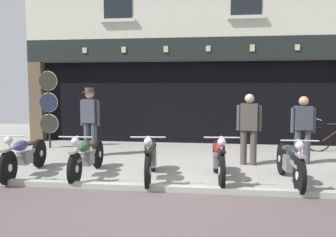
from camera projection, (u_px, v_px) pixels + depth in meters
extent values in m
cube|color=gray|center=(186.00, 146.00, 10.86)|extent=(22.38, 10.00, 0.08)
cube|color=#A2A996|center=(163.00, 190.00, 6.00)|extent=(22.38, 0.16, 0.18)
cube|color=black|center=(191.00, 100.00, 13.01)|extent=(9.55, 4.00, 2.60)
cube|color=brown|center=(38.00, 102.00, 11.57)|extent=(0.44, 0.36, 2.60)
cube|color=black|center=(187.00, 98.00, 11.27)|extent=(9.13, 0.03, 2.18)
cube|color=black|center=(187.00, 49.00, 10.71)|extent=(10.38, 0.24, 0.70)
cube|color=#C6B789|center=(85.00, 50.00, 11.00)|extent=(0.14, 0.03, 0.17)
cube|color=#C6B789|center=(124.00, 50.00, 10.83)|extent=(0.14, 0.03, 0.18)
cube|color=#C6B789|center=(166.00, 49.00, 10.65)|extent=(0.14, 0.03, 0.19)
cube|color=#C6B789|center=(208.00, 49.00, 10.49)|extent=(0.14, 0.03, 0.17)
cube|color=#C6B789|center=(252.00, 48.00, 10.31)|extent=(0.14, 0.03, 0.20)
cube|color=#C6B789|center=(297.00, 47.00, 10.14)|extent=(0.14, 0.03, 0.17)
cube|color=beige|center=(118.00, 20.00, 10.74)|extent=(1.10, 0.12, 0.10)
cube|color=beige|center=(246.00, 17.00, 10.22)|extent=(1.10, 0.12, 0.10)
cylinder|color=black|center=(8.00, 168.00, 6.36)|extent=(0.13, 0.63, 0.63)
cylinder|color=silver|center=(8.00, 168.00, 6.36)|extent=(0.11, 0.15, 0.14)
cylinder|color=black|center=(39.00, 153.00, 7.76)|extent=(0.14, 0.63, 0.63)
cylinder|color=silver|center=(39.00, 153.00, 7.76)|extent=(0.12, 0.15, 0.14)
cube|color=gray|center=(25.00, 154.00, 7.05)|extent=(0.19, 1.30, 0.07)
cube|color=slate|center=(25.00, 157.00, 7.05)|extent=(0.23, 0.34, 0.26)
ellipsoid|color=navy|center=(21.00, 146.00, 6.86)|extent=(0.26, 0.48, 0.20)
ellipsoid|color=#38281E|center=(30.00, 143.00, 7.28)|extent=(0.23, 0.32, 0.10)
cube|color=gray|center=(7.00, 150.00, 6.33)|extent=(0.13, 0.37, 0.04)
sphere|color=silver|center=(8.00, 140.00, 6.37)|extent=(0.15, 0.15, 0.15)
cylinder|color=silver|center=(8.00, 136.00, 6.37)|extent=(0.62, 0.08, 0.02)
cylinder|color=silver|center=(8.00, 152.00, 6.37)|extent=(0.06, 0.25, 0.62)
cylinder|color=black|center=(75.00, 169.00, 6.31)|extent=(0.09, 0.61, 0.61)
cylinder|color=silver|center=(75.00, 169.00, 6.31)|extent=(0.10, 0.14, 0.13)
cylinder|color=black|center=(98.00, 154.00, 7.71)|extent=(0.10, 0.61, 0.61)
cylinder|color=silver|center=(98.00, 154.00, 7.71)|extent=(0.11, 0.14, 0.13)
cube|color=gray|center=(87.00, 155.00, 7.00)|extent=(0.11, 1.30, 0.07)
cube|color=slate|center=(87.00, 158.00, 7.01)|extent=(0.21, 0.33, 0.26)
ellipsoid|color=#29462D|center=(84.00, 147.00, 6.82)|extent=(0.23, 0.47, 0.20)
ellipsoid|color=#38281E|center=(91.00, 144.00, 7.24)|extent=(0.21, 0.31, 0.10)
cube|color=gray|center=(74.00, 152.00, 6.28)|extent=(0.11, 0.36, 0.04)
sphere|color=silver|center=(75.00, 141.00, 6.33)|extent=(0.15, 0.15, 0.15)
cylinder|color=silver|center=(75.00, 137.00, 6.32)|extent=(0.62, 0.04, 0.02)
cylinder|color=silver|center=(75.00, 153.00, 6.33)|extent=(0.04, 0.27, 0.61)
cylinder|color=black|center=(148.00, 170.00, 6.09)|extent=(0.14, 0.67, 0.66)
cylinder|color=silver|center=(148.00, 170.00, 6.09)|extent=(0.11, 0.16, 0.15)
cylinder|color=black|center=(153.00, 155.00, 7.44)|extent=(0.15, 0.67, 0.66)
cylinder|color=silver|center=(153.00, 155.00, 7.44)|extent=(0.12, 0.16, 0.15)
cube|color=black|center=(151.00, 156.00, 6.75)|extent=(0.20, 1.25, 0.07)
cube|color=slate|center=(151.00, 160.00, 6.76)|extent=(0.23, 0.34, 0.26)
ellipsoid|color=black|center=(150.00, 147.00, 6.57)|extent=(0.27, 0.48, 0.20)
ellipsoid|color=#38281E|center=(152.00, 145.00, 6.98)|extent=(0.23, 0.32, 0.10)
cube|color=black|center=(148.00, 151.00, 6.06)|extent=(0.14, 0.37, 0.04)
sphere|color=silver|center=(148.00, 142.00, 6.10)|extent=(0.15, 0.15, 0.15)
cylinder|color=silver|center=(148.00, 137.00, 6.10)|extent=(0.62, 0.09, 0.02)
cylinder|color=silver|center=(148.00, 154.00, 6.10)|extent=(0.06, 0.28, 0.60)
cylinder|color=black|center=(222.00, 171.00, 6.02)|extent=(0.12, 0.67, 0.67)
cylinder|color=silver|center=(222.00, 171.00, 6.02)|extent=(0.11, 0.15, 0.15)
cylinder|color=black|center=(216.00, 156.00, 7.32)|extent=(0.13, 0.68, 0.67)
cylinder|color=silver|center=(216.00, 156.00, 7.32)|extent=(0.12, 0.16, 0.15)
cube|color=black|center=(218.00, 157.00, 6.66)|extent=(0.16, 1.20, 0.07)
cube|color=slate|center=(218.00, 160.00, 6.67)|extent=(0.22, 0.33, 0.26)
ellipsoid|color=maroon|center=(219.00, 148.00, 6.49)|extent=(0.25, 0.48, 0.20)
ellipsoid|color=#38281E|center=(217.00, 145.00, 6.88)|extent=(0.22, 0.31, 0.10)
cube|color=black|center=(222.00, 151.00, 5.99)|extent=(0.13, 0.37, 0.04)
sphere|color=silver|center=(222.00, 142.00, 6.04)|extent=(0.15, 0.15, 0.15)
cylinder|color=silver|center=(222.00, 138.00, 6.03)|extent=(0.62, 0.07, 0.02)
cylinder|color=silver|center=(222.00, 154.00, 6.04)|extent=(0.05, 0.25, 0.62)
cylinder|color=black|center=(300.00, 176.00, 5.77)|extent=(0.09, 0.64, 0.64)
cylinder|color=silver|center=(300.00, 176.00, 5.77)|extent=(0.10, 0.14, 0.14)
cylinder|color=black|center=(282.00, 159.00, 7.12)|extent=(0.10, 0.64, 0.64)
cylinder|color=silver|center=(282.00, 159.00, 7.12)|extent=(0.11, 0.14, 0.14)
cube|color=gray|center=(290.00, 160.00, 6.43)|extent=(0.10, 1.26, 0.07)
cube|color=slate|center=(290.00, 164.00, 6.44)|extent=(0.21, 0.32, 0.26)
ellipsoid|color=#1C252A|center=(292.00, 151.00, 6.25)|extent=(0.23, 0.47, 0.20)
ellipsoid|color=#38281E|center=(287.00, 148.00, 6.66)|extent=(0.21, 0.30, 0.10)
cube|color=gray|center=(300.00, 155.00, 5.74)|extent=(0.11, 0.36, 0.04)
sphere|color=silver|center=(300.00, 145.00, 5.78)|extent=(0.15, 0.15, 0.15)
cylinder|color=silver|center=(300.00, 141.00, 5.77)|extent=(0.62, 0.04, 0.02)
cylinder|color=silver|center=(299.00, 158.00, 5.78)|extent=(0.04, 0.26, 0.61)
cylinder|color=#3D424C|center=(94.00, 139.00, 8.98)|extent=(0.15, 0.15, 0.89)
cylinder|color=#3D424C|center=(87.00, 139.00, 9.06)|extent=(0.15, 0.15, 0.89)
cube|color=#3D424C|center=(90.00, 111.00, 8.95)|extent=(0.42, 0.29, 0.61)
cube|color=white|center=(92.00, 108.00, 9.06)|extent=(0.14, 0.05, 0.34)
cube|color=navy|center=(93.00, 108.00, 9.07)|extent=(0.05, 0.02, 0.32)
cylinder|color=#3D424C|center=(98.00, 113.00, 8.88)|extent=(0.09, 0.09, 0.64)
cylinder|color=#3D424C|center=(82.00, 113.00, 9.04)|extent=(0.09, 0.09, 0.64)
sphere|color=beige|center=(90.00, 95.00, 8.92)|extent=(0.22, 0.22, 0.22)
cylinder|color=#4C4238|center=(90.00, 92.00, 8.91)|extent=(0.37, 0.37, 0.01)
cylinder|color=#4C4238|center=(89.00, 90.00, 8.90)|extent=(0.23, 0.23, 0.12)
cylinder|color=#47423D|center=(253.00, 147.00, 7.96)|extent=(0.15, 0.15, 0.82)
cylinder|color=#47423D|center=(244.00, 147.00, 8.02)|extent=(0.15, 0.15, 0.82)
cube|color=#47423D|center=(249.00, 117.00, 7.92)|extent=(0.41, 0.28, 0.61)
cube|color=silver|center=(249.00, 113.00, 8.03)|extent=(0.14, 0.04, 0.34)
cube|color=#47234C|center=(250.00, 114.00, 8.04)|extent=(0.05, 0.02, 0.32)
cylinder|color=#47423D|center=(260.00, 118.00, 7.86)|extent=(0.09, 0.09, 0.58)
cylinder|color=#47423D|center=(239.00, 118.00, 7.99)|extent=(0.09, 0.09, 0.58)
sphere|color=tan|center=(250.00, 99.00, 7.89)|extent=(0.21, 0.21, 0.21)
cylinder|color=#3D424C|center=(307.00, 146.00, 8.08)|extent=(0.15, 0.15, 0.82)
cylinder|color=#3D424C|center=(297.00, 146.00, 8.10)|extent=(0.15, 0.15, 0.82)
cube|color=#3D424C|center=(303.00, 118.00, 8.03)|extent=(0.39, 0.24, 0.55)
cube|color=silver|center=(302.00, 115.00, 8.14)|extent=(0.14, 0.03, 0.31)
cube|color=maroon|center=(302.00, 115.00, 8.15)|extent=(0.05, 0.02, 0.29)
cylinder|color=#3D424C|center=(313.00, 120.00, 8.02)|extent=(0.09, 0.09, 0.58)
cylinder|color=#3D424C|center=(293.00, 120.00, 8.05)|extent=(0.09, 0.09, 0.58)
sphere|color=tan|center=(304.00, 101.00, 7.99)|extent=(0.22, 0.22, 0.22)
cylinder|color=#232328|center=(49.00, 109.00, 10.14)|extent=(0.06, 0.06, 2.29)
cylinder|color=#23281E|center=(48.00, 81.00, 10.04)|extent=(0.54, 0.03, 0.54)
torus|color=beige|center=(48.00, 81.00, 10.06)|extent=(0.57, 0.04, 0.57)
cylinder|color=#192338|center=(48.00, 102.00, 10.10)|extent=(0.54, 0.03, 0.54)
torus|color=beige|center=(49.00, 102.00, 10.12)|extent=(0.57, 0.04, 0.57)
cylinder|color=#23281E|center=(49.00, 124.00, 10.16)|extent=(0.54, 0.03, 0.54)
torus|color=silver|center=(49.00, 124.00, 10.17)|extent=(0.57, 0.04, 0.57)
cube|color=silver|center=(228.00, 86.00, 10.91)|extent=(0.78, 0.02, 0.89)
cube|color=#232328|center=(228.00, 75.00, 10.87)|extent=(0.78, 0.01, 0.20)
torus|color=black|center=(318.00, 140.00, 9.64)|extent=(0.71, 0.05, 0.71)
cylinder|color=#4C1E19|center=(334.00, 133.00, 9.57)|extent=(0.58, 0.04, 0.46)
cylinder|color=silver|center=(319.00, 119.00, 9.59)|extent=(0.03, 0.50, 0.02)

